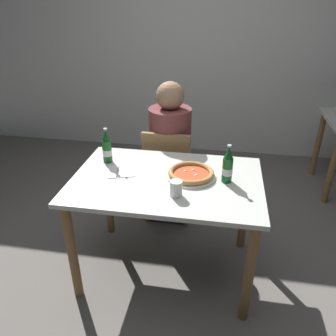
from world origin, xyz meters
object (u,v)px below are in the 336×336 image
diner_seated (170,157)px  napkin_with_cutlery (121,171)px  pizza_margherita_near (191,174)px  paper_cup (176,188)px  chair_behind_table (169,170)px  beer_bottle_center (107,148)px  beer_bottle_left (228,167)px  dining_table_main (167,194)px

diner_seated → napkin_with_cutlery: diner_seated is taller
pizza_margherita_near → paper_cup: 0.25m
chair_behind_table → beer_bottle_center: 0.68m
beer_bottle_center → paper_cup: beer_bottle_center is taller
beer_bottle_center → napkin_with_cutlery: bearing=-43.8°
beer_bottle_left → napkin_with_cutlery: beer_bottle_left is taller
beer_bottle_center → napkin_with_cutlery: size_ratio=1.08×
chair_behind_table → diner_seated: (0.00, 0.05, 0.10)m
dining_table_main → pizza_margherita_near: (0.15, 0.05, 0.13)m
dining_table_main → beer_bottle_left: size_ratio=4.86×
chair_behind_table → beer_bottle_center: beer_bottle_center is taller
napkin_with_cutlery → paper_cup: bearing=-29.9°
dining_table_main → beer_bottle_center: (-0.45, 0.17, 0.22)m
beer_bottle_left → beer_bottle_center: same height
beer_bottle_center → paper_cup: 0.64m
beer_bottle_center → diner_seated: bearing=54.0°
pizza_margherita_near → napkin_with_cutlery: size_ratio=1.40×
dining_table_main → diner_seated: diner_seated is taller
chair_behind_table → diner_seated: bearing=-90.8°
paper_cup → napkin_with_cutlery: bearing=150.1°
beer_bottle_left → beer_bottle_center: bearing=170.3°
napkin_with_cutlery → paper_cup: (0.40, -0.23, 0.04)m
napkin_with_cutlery → pizza_margherita_near: bearing=0.8°
chair_behind_table → beer_bottle_center: bearing=53.2°
napkin_with_cutlery → paper_cup: 0.47m
beer_bottle_left → paper_cup: size_ratio=2.60×
pizza_margherita_near → paper_cup: bearing=-104.5°
dining_table_main → beer_bottle_left: bearing=4.5°
dining_table_main → diner_seated: size_ratio=0.99×
diner_seated → pizza_margherita_near: diner_seated is taller
chair_behind_table → napkin_with_cutlery: size_ratio=3.73×
dining_table_main → pizza_margherita_near: 0.21m
dining_table_main → chair_behind_table: bearing=98.5°
beer_bottle_left → beer_bottle_center: 0.83m
beer_bottle_center → napkin_with_cutlery: beer_bottle_center is taller
chair_behind_table → paper_cup: chair_behind_table is taller
dining_table_main → paper_cup: 0.26m
beer_bottle_left → napkin_with_cutlery: bearing=178.7°
beer_bottle_left → paper_cup: bearing=-142.9°
pizza_margherita_near → beer_bottle_center: 0.61m
napkin_with_cutlery → dining_table_main: bearing=-8.1°
dining_table_main → napkin_with_cutlery: 0.34m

